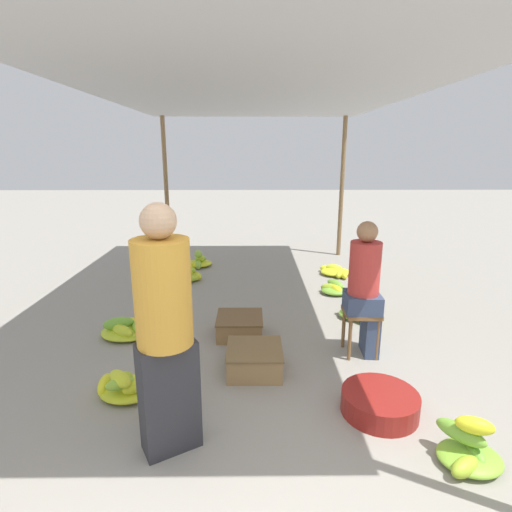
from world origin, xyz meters
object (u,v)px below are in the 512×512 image
(banana_pile_left_0, at_px, (189,275))
(banana_pile_right_0, at_px, (335,271))
(crate_near, at_px, (240,326))
(banana_pile_right_3, at_px, (358,309))
(banana_pile_right_1, at_px, (468,450))
(banana_pile_left_2, at_px, (198,262))
(banana_pile_left_3, at_px, (127,329))
(banana_pile_left_1, at_px, (125,386))
(basin_black, at_px, (380,403))
(crate_mid, at_px, (254,359))
(banana_pile_right_2, at_px, (334,288))
(stool, at_px, (361,319))
(vendor_seated, at_px, (366,286))
(vendor_foreground, at_px, (165,330))

(banana_pile_left_0, xyz_separation_m, banana_pile_right_0, (2.39, 0.29, -0.03))
(banana_pile_right_0, distance_m, crate_near, 2.73)
(banana_pile_right_3, bearing_deg, banana_pile_right_1, -87.31)
(banana_pile_left_2, bearing_deg, banana_pile_left_3, -99.03)
(banana_pile_left_1, xyz_separation_m, crate_near, (0.94, 1.14, 0.03))
(basin_black, bearing_deg, banana_pile_right_1, -52.10)
(crate_mid, bearing_deg, banana_pile_right_3, 43.26)
(banana_pile_left_0, height_order, banana_pile_right_0, banana_pile_left_0)
(basin_black, relative_size, banana_pile_left_2, 1.16)
(banana_pile_left_0, height_order, banana_pile_left_1, banana_pile_left_1)
(banana_pile_left_2, height_order, banana_pile_right_2, banana_pile_left_2)
(banana_pile_right_1, bearing_deg, crate_mid, 140.27)
(banana_pile_left_3, height_order, crate_mid, crate_mid)
(banana_pile_right_0, distance_m, banana_pile_right_2, 0.91)
(stool, xyz_separation_m, banana_pile_right_1, (0.33, -1.50, -0.27))
(stool, distance_m, basin_black, 1.01)
(banana_pile_left_1, bearing_deg, crate_mid, 18.94)
(banana_pile_right_1, distance_m, banana_pile_right_3, 2.37)
(banana_pile_left_3, bearing_deg, stool, -9.80)
(vendor_seated, relative_size, banana_pile_right_2, 3.03)
(banana_pile_left_1, height_order, banana_pile_right_3, banana_pile_right_3)
(crate_near, bearing_deg, banana_pile_left_2, 106.71)
(basin_black, height_order, banana_pile_right_2, same)
(banana_pile_right_3, bearing_deg, vendor_foreground, -130.44)
(banana_pile_left_1, bearing_deg, basin_black, -6.89)
(vendor_seated, bearing_deg, banana_pile_left_3, 170.31)
(stool, height_order, banana_pile_right_0, stool)
(vendor_seated, relative_size, banana_pile_right_3, 2.80)
(banana_pile_right_1, xyz_separation_m, crate_near, (-1.56, 1.92, 0.01))
(crate_mid, bearing_deg, banana_pile_left_3, 151.70)
(banana_pile_left_1, height_order, banana_pile_right_1, banana_pile_right_1)
(stool, relative_size, banana_pile_left_3, 0.78)
(banana_pile_left_1, xyz_separation_m, banana_pile_right_0, (2.47, 3.39, -0.03))
(banana_pile_right_1, height_order, banana_pile_right_2, banana_pile_right_1)
(vendor_foreground, height_order, crate_mid, vendor_foreground)
(basin_black, height_order, banana_pile_right_3, banana_pile_right_3)
(banana_pile_left_2, distance_m, banana_pile_right_0, 2.41)
(banana_pile_right_2, relative_size, crate_mid, 0.88)
(banana_pile_right_2, bearing_deg, vendor_seated, -92.77)
(stool, bearing_deg, banana_pile_right_3, 76.15)
(banana_pile_right_0, xyz_separation_m, crate_mid, (-1.37, -3.01, 0.06))
(vendor_seated, xyz_separation_m, banana_pile_right_0, (0.28, 2.68, -0.66))
(vendor_foreground, relative_size, banana_pile_left_1, 3.27)
(vendor_foreground, height_order, basin_black, vendor_foreground)
(vendor_foreground, distance_m, banana_pile_right_3, 2.98)
(basin_black, distance_m, banana_pile_left_0, 3.91)
(stool, relative_size, crate_near, 0.91)
(banana_pile_left_0, bearing_deg, banana_pile_left_3, -101.51)
(vendor_foreground, distance_m, banana_pile_right_0, 4.52)
(banana_pile_right_1, relative_size, banana_pile_right_3, 0.89)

